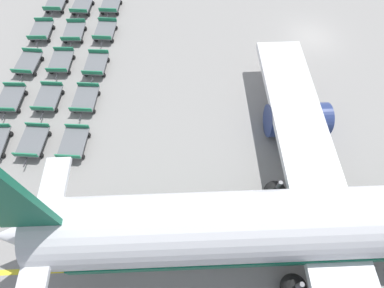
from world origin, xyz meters
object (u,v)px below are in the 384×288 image
object	(u,v)px
baggage_dolly_row_near_col_d	(11,99)
baggage_dolly_row_mid_a_col_d	(48,98)
baggage_dolly_row_near_col_b	(42,31)
baggage_dolly_row_mid_a_col_a	(82,5)
baggage_dolly_row_mid_a_col_b	(74,32)
baggage_dolly_row_mid_a_col_c	(61,62)
baggage_dolly_row_near_col_a	(56,3)
baggage_dolly_row_mid_b_col_b	(105,31)
baggage_dolly_row_mid_b_col_d	(85,99)
baggage_dolly_row_near_col_c	(28,63)
airplane	(346,223)
baggage_dolly_row_mid_b_col_e	(74,143)
baggage_dolly_row_mid_b_col_a	(111,5)
baggage_dolly_row_mid_b_col_c	(96,64)
baggage_dolly_row_mid_a_col_e	(33,141)

from	to	relation	value
baggage_dolly_row_near_col_d	baggage_dolly_row_mid_a_col_d	distance (m)	2.81
baggage_dolly_row_near_col_b	baggage_dolly_row_near_col_d	world-z (taller)	same
baggage_dolly_row_mid_a_col_a	baggage_dolly_row_mid_a_col_b	bearing A→B (deg)	-2.74
baggage_dolly_row_mid_a_col_c	baggage_dolly_row_mid_a_col_a	bearing A→B (deg)	174.78
baggage_dolly_row_near_col_a	baggage_dolly_row_mid_a_col_a	xyz separation A→B (m)	(0.46, 2.55, 0.00)
baggage_dolly_row_mid_b_col_b	baggage_dolly_row_mid_b_col_d	world-z (taller)	same
baggage_dolly_row_mid_a_col_c	baggage_dolly_row_near_col_b	bearing A→B (deg)	-148.73
baggage_dolly_row_near_col_d	baggage_dolly_row_mid_b_col_b	bearing A→B (deg)	139.63
baggage_dolly_row_near_col_c	baggage_dolly_row_mid_a_col_d	bearing A→B (deg)	31.70
airplane	baggage_dolly_row_mid_b_col_d	size ratio (longest dim) A/B	11.02
baggage_dolly_row_mid_a_col_a	baggage_dolly_row_near_col_b	bearing A→B (deg)	-41.25
baggage_dolly_row_mid_b_col_b	baggage_dolly_row_near_col_a	bearing A→B (deg)	-130.06
baggage_dolly_row_mid_a_col_c	baggage_dolly_row_mid_b_col_e	distance (m)	8.24
baggage_dolly_row_mid_a_col_c	baggage_dolly_row_mid_b_col_a	bearing A→B (deg)	155.57
baggage_dolly_row_mid_a_col_b	baggage_dolly_row_mid_b_col_e	size ratio (longest dim) A/B	0.99
baggage_dolly_row_mid_a_col_a	baggage_dolly_row_mid_b_col_d	distance (m)	11.73
baggage_dolly_row_near_col_d	airplane	bearing A→B (deg)	61.85
baggage_dolly_row_mid_b_col_e	baggage_dolly_row_mid_a_col_c	bearing A→B (deg)	-164.25
baggage_dolly_row_near_col_a	baggage_dolly_row_near_col_d	world-z (taller)	same
baggage_dolly_row_near_col_d	baggage_dolly_row_mid_a_col_a	bearing A→B (deg)	161.44
baggage_dolly_row_near_col_c	baggage_dolly_row_mid_a_col_a	distance (m)	8.21
airplane	baggage_dolly_row_mid_b_col_c	distance (m)	20.97
airplane	baggage_dolly_row_mid_b_col_b	xyz separation A→B (m)	(-18.65, -14.60, -2.36)
baggage_dolly_row_near_col_c	baggage_dolly_row_mid_b_col_c	distance (m)	5.58
airplane	baggage_dolly_row_near_col_b	world-z (taller)	airplane
baggage_dolly_row_near_col_d	baggage_dolly_row_mid_b_col_e	size ratio (longest dim) A/B	1.00
baggage_dolly_row_mid_a_col_e	airplane	bearing A→B (deg)	68.36
baggage_dolly_row_mid_a_col_a	baggage_dolly_row_mid_b_col_e	size ratio (longest dim) A/B	1.00
airplane	baggage_dolly_row_mid_b_col_c	bearing A→B (deg)	-134.22
baggage_dolly_row_near_col_c	baggage_dolly_row_near_col_d	distance (m)	3.80
baggage_dolly_row_near_col_c	baggage_dolly_row_mid_a_col_a	xyz separation A→B (m)	(-7.50, 3.35, 0.00)
airplane	baggage_dolly_row_near_col_c	bearing A→B (deg)	-126.15
baggage_dolly_row_mid_b_col_c	baggage_dolly_row_mid_a_col_b	bearing A→B (deg)	-149.68
baggage_dolly_row_mid_b_col_a	baggage_dolly_row_near_col_a	bearing A→B (deg)	-95.47
airplane	baggage_dolly_row_near_col_d	world-z (taller)	airplane
baggage_dolly_row_near_col_d	baggage_dolly_row_mid_a_col_b	distance (m)	8.26
baggage_dolly_row_near_col_a	baggage_dolly_row_mid_b_col_a	bearing A→B (deg)	84.53
baggage_dolly_row_mid_a_col_c	baggage_dolly_row_mid_a_col_e	xyz separation A→B (m)	(7.67, -0.57, 0.00)
baggage_dolly_row_mid_a_col_d	baggage_dolly_row_mid_a_col_c	bearing A→B (deg)	175.60
baggage_dolly_row_mid_a_col_a	baggage_dolly_row_mid_a_col_c	distance (m)	7.53
baggage_dolly_row_mid_b_col_e	baggage_dolly_row_mid_b_col_c	bearing A→B (deg)	174.95
airplane	baggage_dolly_row_near_col_a	world-z (taller)	airplane
airplane	baggage_dolly_row_near_col_d	xyz separation A→B (m)	(-11.20, -20.93, -2.36)
baggage_dolly_row_mid_a_col_d	baggage_dolly_row_mid_b_col_a	distance (m)	11.88
baggage_dolly_row_near_col_d	baggage_dolly_row_mid_a_col_d	world-z (taller)	same
baggage_dolly_row_mid_a_col_b	baggage_dolly_row_mid_a_col_e	bearing A→B (deg)	-5.40
baggage_dolly_row_near_col_a	baggage_dolly_row_mid_a_col_e	xyz separation A→B (m)	(15.64, 1.30, 0.00)
baggage_dolly_row_mid_a_col_b	baggage_dolly_row_mid_b_col_e	bearing A→B (deg)	8.52
baggage_dolly_row_near_col_d	baggage_dolly_row_mid_b_col_d	size ratio (longest dim) A/B	1.00
baggage_dolly_row_near_col_c	baggage_dolly_row_mid_b_col_a	xyz separation A→B (m)	(-7.46, 6.05, 0.00)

